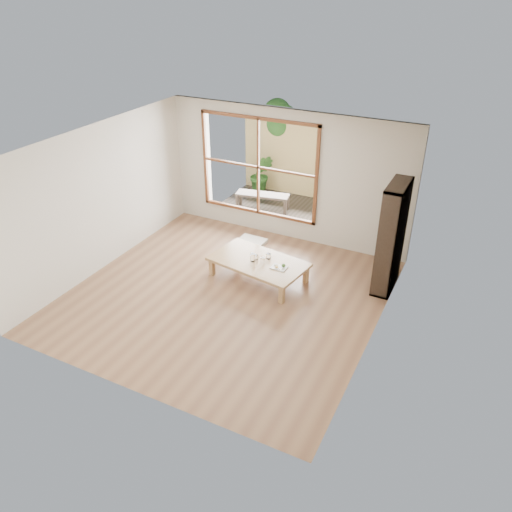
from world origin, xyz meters
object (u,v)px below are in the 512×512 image
(low_table, at_px, (258,263))
(bookshelf, at_px, (391,237))
(garden_bench, at_px, (262,196))
(food_tray, at_px, (280,267))

(low_table, height_order, bookshelf, bookshelf)
(bookshelf, bearing_deg, garden_bench, 150.26)
(bookshelf, bearing_deg, food_tray, -152.89)
(low_table, height_order, food_tray, food_tray)
(food_tray, height_order, garden_bench, food_tray)
(bookshelf, relative_size, garden_bench, 1.52)
(low_table, distance_m, bookshelf, 2.30)
(bookshelf, bearing_deg, low_table, -159.52)
(food_tray, bearing_deg, low_table, 174.93)
(low_table, distance_m, food_tray, 0.45)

